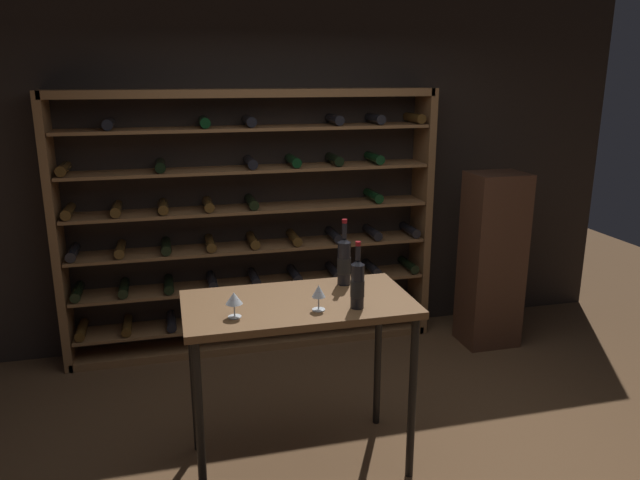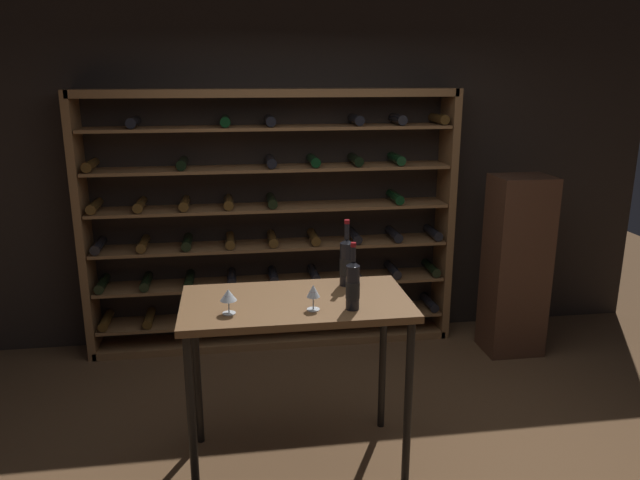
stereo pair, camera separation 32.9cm
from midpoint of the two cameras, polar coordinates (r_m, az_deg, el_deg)
The scene contains 9 objects.
ground_plane at distance 3.68m, azimuth 0.64°, elevation -20.84°, with size 9.98×9.98×0.00m, color brown.
back_wall at distance 4.98m, azimuth -5.30°, elevation 6.38°, with size 5.88×0.10×2.80m, color black.
wine_rack at distance 4.81m, azimuth -8.53°, elevation 1.36°, with size 2.95×0.32×2.07m.
tasting_table at distance 3.31m, azimuth -4.92°, elevation -7.64°, with size 1.23×0.65×1.00m.
display_cabinet at distance 5.05m, azimuth 14.18°, elevation -1.90°, with size 0.44×0.36×1.43m, color #4C2D1E.
wine_bottle_amber_reserve at distance 3.12m, azimuth 0.55°, elevation -4.21°, with size 0.07×0.07×0.36m.
wine_bottle_gold_foil at distance 3.46m, azimuth -0.42°, elevation -2.04°, with size 0.08×0.08×0.39m.
wine_glass_stemmed_right at distance 3.10m, azimuth -3.18°, elevation -5.03°, with size 0.07×0.07×0.14m.
wine_glass_stemmed_left at distance 3.06m, azimuth -11.21°, elevation -5.59°, with size 0.09×0.09×0.13m.
Camera 1 is at (-0.94, -2.83, 2.18)m, focal length 33.83 mm.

